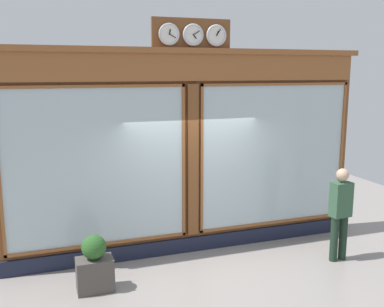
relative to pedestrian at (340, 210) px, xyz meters
The scene contains 4 objects.
shop_facade 2.89m from the pedestrian, 30.63° to the right, with size 6.90×0.42×4.26m.
pedestrian is the anchor object (origin of this frame).
planter_box 4.34m from the pedestrian, ahead, with size 0.56×0.36×0.52m, color #4C4742.
planter_shrub 4.30m from the pedestrian, ahead, with size 0.38×0.38×0.38m, color #285623.
Camera 1 is at (2.65, 7.51, 3.37)m, focal length 41.58 mm.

